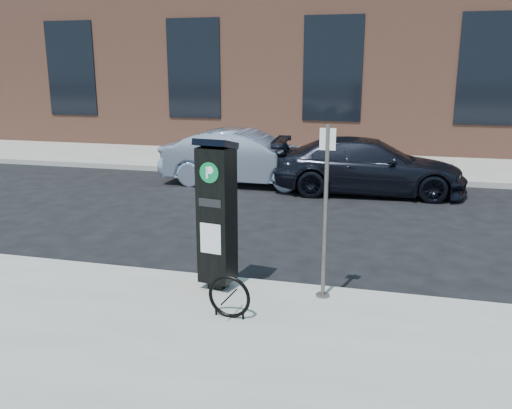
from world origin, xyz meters
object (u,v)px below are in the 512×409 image
(car_silver, at_px, (245,158))
(sign_pole, at_px, (325,214))
(car_dark, at_px, (368,166))
(parking_kiosk, at_px, (217,213))
(bike_rack, at_px, (229,297))

(car_silver, bearing_deg, sign_pole, -155.94)
(car_silver, relative_size, car_dark, 0.94)
(parking_kiosk, relative_size, sign_pole, 0.91)
(sign_pole, height_order, car_silver, sign_pole)
(car_silver, height_order, car_dark, car_silver)
(car_dark, bearing_deg, car_silver, 82.43)
(bike_rack, xyz_separation_m, car_silver, (-2.04, 8.04, 0.32))
(sign_pole, xyz_separation_m, car_dark, (0.19, 6.93, -0.59))
(bike_rack, relative_size, car_dark, 0.11)
(parking_kiosk, distance_m, car_dark, 7.19)
(parking_kiosk, xyz_separation_m, car_dark, (1.63, 6.98, -0.52))
(bike_rack, height_order, car_silver, car_silver)
(parking_kiosk, xyz_separation_m, sign_pole, (1.43, 0.05, 0.06))
(bike_rack, bearing_deg, car_silver, 109.88)
(sign_pole, height_order, car_dark, sign_pole)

